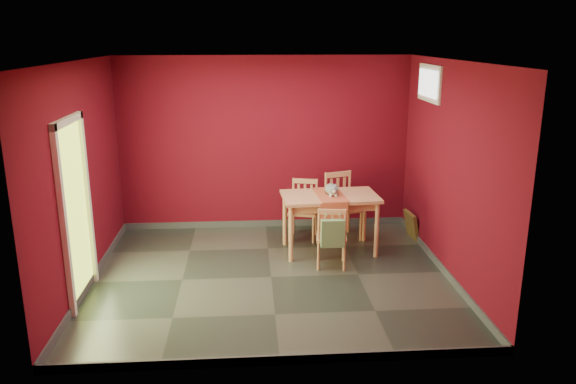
{
  "coord_description": "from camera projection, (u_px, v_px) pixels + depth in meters",
  "views": [
    {
      "loc": [
        -0.27,
        -6.61,
        2.98
      ],
      "look_at": [
        0.25,
        0.45,
        1.0
      ],
      "focal_mm": 35.0,
      "sensor_mm": 36.0,
      "label": 1
    }
  ],
  "objects": [
    {
      "name": "chair_near",
      "position": [
        332.0,
        236.0,
        7.39
      ],
      "size": [
        0.44,
        0.44,
        0.85
      ],
      "color": "tan",
      "rests_on": "ground"
    },
    {
      "name": "chair_far_left",
      "position": [
        304.0,
        209.0,
        8.47
      ],
      "size": [
        0.5,
        0.5,
        0.89
      ],
      "color": "tan",
      "rests_on": "ground"
    },
    {
      "name": "ground",
      "position": [
        271.0,
        277.0,
        7.17
      ],
      "size": [
        4.5,
        4.5,
        0.0
      ],
      "primitive_type": "plane",
      "color": "#2D342D",
      "rests_on": "ground"
    },
    {
      "name": "table_runner",
      "position": [
        331.0,
        202.0,
        7.73
      ],
      "size": [
        0.43,
        0.81,
        0.4
      ],
      "color": "#BF5333",
      "rests_on": "dining_table"
    },
    {
      "name": "window",
      "position": [
        429.0,
        83.0,
        7.66
      ],
      "size": [
        0.05,
        0.9,
        0.5
      ],
      "color": "white",
      "rests_on": "room_shell"
    },
    {
      "name": "outlet_plate",
      "position": [
        364.0,
        206.0,
        9.12
      ],
      "size": [
        0.08,
        0.02,
        0.12
      ],
      "primitive_type": "cube",
      "color": "silver",
      "rests_on": "room_shell"
    },
    {
      "name": "cat",
      "position": [
        332.0,
        187.0,
        7.85
      ],
      "size": [
        0.26,
        0.43,
        0.2
      ],
      "primitive_type": null,
      "rotation": [
        0.0,
        0.0,
        -0.13
      ],
      "color": "slate",
      "rests_on": "table_runner"
    },
    {
      "name": "dining_table",
      "position": [
        330.0,
        202.0,
        7.87
      ],
      "size": [
        1.37,
        0.85,
        0.83
      ],
      "color": "tan",
      "rests_on": "ground"
    },
    {
      "name": "chair_far_right",
      "position": [
        342.0,
        205.0,
        8.45
      ],
      "size": [
        0.58,
        0.58,
        1.0
      ],
      "color": "tan",
      "rests_on": "ground"
    },
    {
      "name": "room_shell",
      "position": [
        271.0,
        273.0,
        7.16
      ],
      "size": [
        4.5,
        4.5,
        4.5
      ],
      "color": "#5C0917",
      "rests_on": "ground"
    },
    {
      "name": "picture_frame",
      "position": [
        411.0,
        225.0,
        8.5
      ],
      "size": [
        0.17,
        0.42,
        0.41
      ],
      "color": "brown",
      "rests_on": "ground"
    },
    {
      "name": "doorway",
      "position": [
        75.0,
        206.0,
        6.33
      ],
      "size": [
        0.06,
        1.01,
        2.13
      ],
      "color": "#B7D838",
      "rests_on": "ground"
    },
    {
      "name": "tote_bag",
      "position": [
        333.0,
        233.0,
        7.15
      ],
      "size": [
        0.3,
        0.18,
        0.43
      ],
      "color": "#658B59",
      "rests_on": "chair_near"
    }
  ]
}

